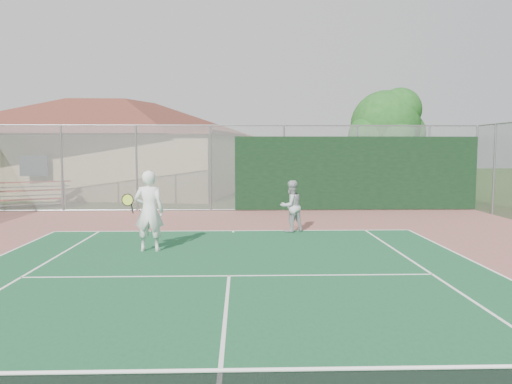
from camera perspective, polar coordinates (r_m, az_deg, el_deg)
back_fence at (r=20.49m, az=3.49°, el=2.49°), size 20.08×0.11×3.53m
clubhouse at (r=29.30m, az=-15.94°, el=5.95°), size 15.85×12.01×6.20m
bleachers at (r=24.23m, az=-24.35°, el=-0.14°), size 3.58×2.81×1.10m
tree at (r=24.70m, az=14.76°, el=7.14°), size 3.88×3.67×5.41m
player_white_front at (r=12.63m, az=-12.14°, el=-2.19°), size 1.00×0.63×2.01m
player_grey_back at (r=15.26m, az=4.04°, el=-1.70°), size 0.96×0.90×1.57m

